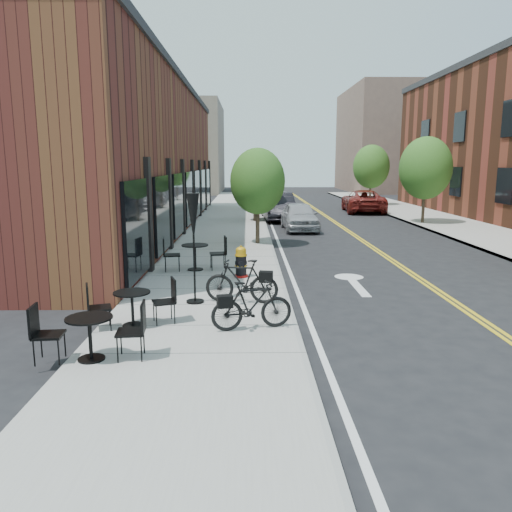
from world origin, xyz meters
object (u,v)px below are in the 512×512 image
object	(u,v)px
fire_hydrant	(241,262)
parked_car_a	(299,216)
bicycle_left	(242,281)
bicycle_right	(252,305)
parked_car_far	(363,201)
patio_umbrella	(193,225)
parked_car_b	(278,206)
bistro_set_b	(132,304)
bistro_set_a	(90,332)
bistro_set_c	(195,253)
parked_car_c	(272,198)

from	to	relation	value
fire_hydrant	parked_car_a	size ratio (longest dim) A/B	0.22
bicycle_left	parked_car_a	distance (m)	13.95
bicycle_right	parked_car_a	xyz separation A→B (m)	(2.53, 15.57, 0.10)
fire_hydrant	parked_car_far	world-z (taller)	parked_car_far
bicycle_left	bicycle_right	bearing A→B (deg)	15.88
bicycle_left	parked_car_a	xyz separation A→B (m)	(2.75, 13.67, 0.07)
patio_umbrella	parked_car_b	xyz separation A→B (m)	(3.04, 18.16, -1.12)
fire_hydrant	bistro_set_b	xyz separation A→B (m)	(-2.10, -4.32, 0.03)
bicycle_left	parked_car_b	size ratio (longest dim) A/B	0.35
parked_car_far	bistro_set_a	bearing A→B (deg)	72.75
bistro_set_a	bistro_set_c	size ratio (longest dim) A/B	0.93
bicycle_right	bistro_set_a	size ratio (longest dim) A/B	0.90
bistro_set_c	bicycle_left	bearing A→B (deg)	-77.08
bicycle_right	parked_car_c	world-z (taller)	parked_car_c
patio_umbrella	parked_car_far	xyz separation A→B (m)	(9.18, 22.95, -1.18)
bistro_set_a	patio_umbrella	bearing A→B (deg)	63.12
bistro_set_c	parked_car_b	world-z (taller)	parked_car_b
parked_car_a	patio_umbrella	bearing A→B (deg)	-107.21
bistro_set_a	bistro_set_c	xyz separation A→B (m)	(1.00, 7.04, 0.03)
bistro_set_b	parked_car_b	distance (m)	20.26
bistro_set_b	parked_car_a	bearing A→B (deg)	53.46
bicycle_right	parked_car_a	size ratio (longest dim) A/B	0.39
bistro_set_b	bistro_set_c	bearing A→B (deg)	63.66
bicycle_right	bicycle_left	bearing A→B (deg)	-7.04
patio_umbrella	parked_car_a	distance (m)	14.22
bistro_set_c	parked_car_a	world-z (taller)	parked_car_a
fire_hydrant	parked_car_c	size ratio (longest dim) A/B	0.16
parked_car_b	parked_car_far	size ratio (longest dim) A/B	0.90
bicycle_right	bistro_set_c	bearing A→B (deg)	3.12
fire_hydrant	bicycle_right	size ratio (longest dim) A/B	0.56
parked_car_b	parked_car_c	bearing A→B (deg)	86.79
bistro_set_c	bistro_set_a	bearing A→B (deg)	-106.84
bistro_set_a	parked_car_far	world-z (taller)	parked_car_far
bistro_set_a	parked_car_a	world-z (taller)	parked_car_a
patio_umbrella	parked_car_c	distance (m)	26.05
fire_hydrant	bistro_set_a	world-z (taller)	bistro_set_a
fire_hydrant	patio_umbrella	world-z (taller)	patio_umbrella
fire_hydrant	bistro_set_a	xyz separation A→B (m)	(-2.40, -6.07, 0.05)
bistro_set_a	parked_car_c	xyz separation A→B (m)	(4.40, 29.28, 0.22)
bistro_set_a	parked_car_far	xyz separation A→B (m)	(10.54, 26.38, 0.16)
bicycle_right	parked_car_b	distance (m)	20.17
bicycle_right	parked_car_a	distance (m)	15.78
bistro_set_b	parked_car_c	distance (m)	27.84
parked_car_b	parked_car_far	bearing A→B (deg)	34.77
bicycle_right	parked_car_c	bearing A→B (deg)	-17.20
bistro_set_a	bistro_set_b	distance (m)	1.77
bicycle_left	parked_car_far	size ratio (longest dim) A/B	0.31
bistro_set_a	bistro_set_b	world-z (taller)	bistro_set_a
bicycle_right	parked_car_b	xyz separation A→B (m)	(1.73, 20.09, 0.21)
bicycle_right	parked_car_far	world-z (taller)	parked_car_far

